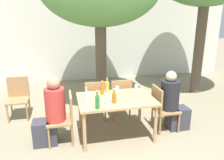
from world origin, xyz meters
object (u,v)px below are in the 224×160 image
person_seated_0 (51,114)px  drinking_glass_1 (115,92)px  patio_chair_2 (95,98)px  patio_chair_1 (162,106)px  patio_chair_3 (120,96)px  patio_chair_4 (18,95)px  amber_bottle_3 (102,89)px  oil_cruet_4 (107,87)px  water_bottle_2 (86,98)px  drinking_glass_0 (136,87)px  drinking_glass_3 (84,96)px  patio_chair_0 (65,116)px  amber_bottle_1 (114,98)px  dining_table_front (116,102)px  person_seated_1 (173,104)px  drinking_glass_2 (117,89)px  green_bottle_5 (97,102)px  water_bottle_0 (107,99)px

person_seated_0 → drinking_glass_1: (1.15, 0.14, 0.26)m
patio_chair_2 → drinking_glass_1: 0.69m
patio_chair_1 → patio_chair_2: size_ratio=1.00×
patio_chair_3 → patio_chair_4: same height
amber_bottle_3 → oil_cruet_4: bearing=32.5°
water_bottle_2 → patio_chair_1: bearing=6.9°
patio_chair_3 → water_bottle_2: size_ratio=2.94×
patio_chair_4 → drinking_glass_0: 2.55m
patio_chair_1 → drinking_glass_3: size_ratio=7.52×
patio_chair_0 → amber_bottle_1: bearing=75.9°
drinking_glass_0 → patio_chair_4: bearing=160.2°
dining_table_front → person_seated_1: 1.14m
patio_chair_0 → oil_cruet_4: (0.82, 0.32, 0.36)m
drinking_glass_3 → patio_chair_3: bearing=37.2°
amber_bottle_1 → drinking_glass_2: amber_bottle_1 is taller
patio_chair_2 → drinking_glass_3: patio_chair_2 is taller
water_bottle_2 → person_seated_0: bearing=163.7°
patio_chair_2 → oil_cruet_4: 0.54m
amber_bottle_3 → drinking_glass_0: bearing=9.9°
person_seated_0 → amber_bottle_1: person_seated_0 is taller
patio_chair_0 → patio_chair_4: 1.56m
amber_bottle_1 → drinking_glass_1: bearing=75.1°
person_seated_1 → drinking_glass_1: bearing=82.9°
amber_bottle_1 → patio_chair_1: bearing=11.9°
patio_chair_3 → patio_chair_0: bearing=30.4°
green_bottle_5 → drinking_glass_3: size_ratio=2.60×
dining_table_front → drinking_glass_2: drinking_glass_2 is taller
green_bottle_5 → patio_chair_0: bearing=143.6°
water_bottle_0 → water_bottle_2: water_bottle_2 is taller
patio_chair_1 → green_bottle_5: size_ratio=2.89×
water_bottle_0 → drinking_glass_0: (0.73, 0.65, -0.06)m
person_seated_1 → amber_bottle_1: 1.27m
patio_chair_0 → patio_chair_1: size_ratio=1.00×
green_bottle_5 → drinking_glass_2: size_ratio=3.04×
patio_chair_0 → drinking_glass_3: (0.34, 0.06, 0.30)m
patio_chair_3 → drinking_glass_0: 0.49m
person_seated_0 → person_seated_1: size_ratio=1.02×
patio_chair_3 → drinking_glass_0: patio_chair_3 is taller
patio_chair_0 → water_bottle_0: size_ratio=3.11×
water_bottle_0 → amber_bottle_1: water_bottle_0 is taller
patio_chair_1 → drinking_glass_1: (-0.89, 0.14, 0.31)m
drinking_glass_0 → person_seated_1: bearing=-31.2°
amber_bottle_1 → green_bottle_5: size_ratio=0.79×
person_seated_1 → drinking_glass_1: person_seated_1 is taller
water_bottle_0 → patio_chair_2: bearing=93.0°
patio_chair_0 → water_bottle_2: bearing=64.4°
patio_chair_2 → oil_cruet_4: (0.18, -0.37, 0.36)m
patio_chair_1 → drinking_glass_0: patio_chair_1 is taller
drinking_glass_0 → drinking_glass_2: size_ratio=0.99×
amber_bottle_1 → drinking_glass_3: bearing=151.6°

